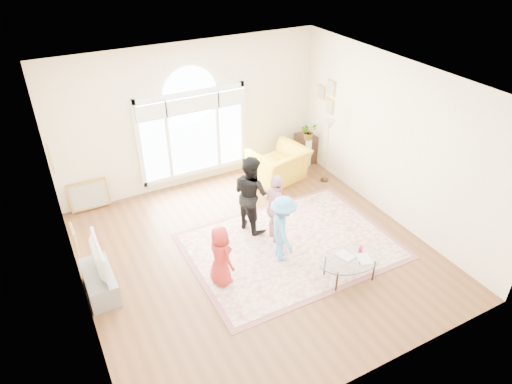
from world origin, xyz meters
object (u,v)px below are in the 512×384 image
area_rug (291,246)px  armchair (279,165)px  television (95,259)px  tv_console (100,282)px  coffee_table (350,260)px

area_rug → armchair: 2.54m
area_rug → television: size_ratio=3.64×
area_rug → armchair: armchair is taller
tv_console → television: size_ratio=1.01×
armchair → coffee_table: bearing=67.3°
tv_console → coffee_table: 4.18m
area_rug → tv_console: (-3.41, 0.45, 0.20)m
tv_console → armchair: (4.47, 1.82, 0.18)m
tv_console → television: 0.49m
tv_console → area_rug: bearing=-7.6°
television → coffee_table: bearing=-23.3°
tv_console → coffee_table: coffee_table is taller
television → armchair: size_ratio=0.82×
area_rug → armchair: bearing=65.1°
area_rug → coffee_table: bearing=-70.5°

